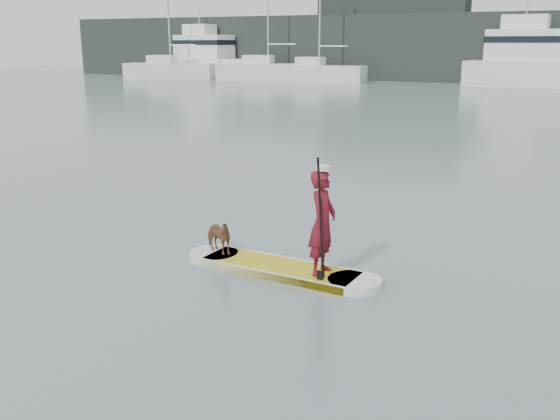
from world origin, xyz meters
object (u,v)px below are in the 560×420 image
at_px(motor_yacht_a, 539,60).
at_px(motor_yacht_b, 209,58).
at_px(paddleboard, 280,268).
at_px(dog, 217,236).
at_px(paddler, 322,223).
at_px(sailboat_c, 318,72).
at_px(sailboat_a, 170,70).
at_px(sailboat_b, 267,70).

height_order(motor_yacht_a, motor_yacht_b, motor_yacht_a).
distance_m(paddleboard, dog, 1.22).
bearing_deg(dog, paddler, -71.87).
distance_m(paddleboard, sailboat_c, 48.14).
height_order(dog, motor_yacht_b, motor_yacht_b).
distance_m(sailboat_a, sailboat_c, 15.18).
bearing_deg(sailboat_a, sailboat_b, -1.93).
xyz_separation_m(paddleboard, motor_yacht_b, (-29.63, 47.97, 1.89)).
distance_m(sailboat_a, motor_yacht_a, 33.48).
xyz_separation_m(motor_yacht_a, motor_yacht_b, (-31.19, 1.26, -0.13)).
height_order(paddler, sailboat_a, sailboat_a).
height_order(dog, motor_yacht_a, motor_yacht_a).
bearing_deg(motor_yacht_b, paddler, -48.52).
xyz_separation_m(paddler, sailboat_b, (-22.78, 45.97, 0.08)).
distance_m(dog, sailboat_b, 50.35).
xyz_separation_m(paddler, motor_yacht_b, (-30.34, 48.03, 1.05)).
bearing_deg(motor_yacht_a, sailboat_a, -171.07).
height_order(paddleboard, sailboat_a, sailboat_a).
height_order(paddleboard, paddler, paddler).
bearing_deg(paddler, sailboat_a, 35.16).
bearing_deg(sailboat_c, sailboat_b, 168.77).
bearing_deg(dog, sailboat_b, 47.70).
height_order(paddleboard, sailboat_c, sailboat_c).
bearing_deg(paddler, motor_yacht_a, -2.18).
bearing_deg(sailboat_b, sailboat_c, -19.38).
relative_size(paddler, sailboat_b, 0.11).
distance_m(dog, motor_yacht_a, 46.72).
bearing_deg(sailboat_b, paddleboard, -75.80).
distance_m(sailboat_c, motor_yacht_b, 13.32).
relative_size(paddleboard, dog, 4.87).
xyz_separation_m(dog, motor_yacht_a, (2.73, 46.61, 1.67)).
distance_m(paddler, sailboat_b, 51.31).
xyz_separation_m(paddleboard, sailboat_b, (-22.07, 45.91, 0.92)).
bearing_deg(sailboat_a, motor_yacht_b, 48.13).
distance_m(sailboat_b, sailboat_c, 5.47).
bearing_deg(motor_yacht_b, sailboat_a, -110.80).
xyz_separation_m(sailboat_c, motor_yacht_a, (18.21, 1.56, 1.20)).
xyz_separation_m(paddleboard, sailboat_a, (-31.81, 44.20, 0.84)).
distance_m(paddleboard, sailboat_b, 50.95).
bearing_deg(motor_yacht_a, dog, -88.73).
height_order(sailboat_a, motor_yacht_b, sailboat_a).
bearing_deg(sailboat_c, motor_yacht_b, 164.45).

